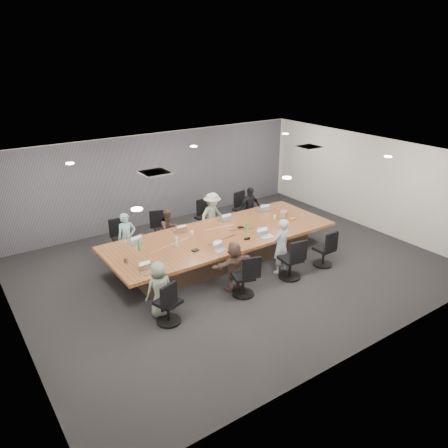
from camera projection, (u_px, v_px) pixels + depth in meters
floor at (233, 267)px, 11.04m from camera, size 10.00×8.00×0.00m
ceiling at (234, 159)px, 9.99m from camera, size 10.00×8.00×0.00m
wall_back at (159, 178)px, 13.57m from camera, size 10.00×0.00×2.80m
wall_front at (370, 284)px, 7.46m from camera, size 10.00×0.00×2.80m
wall_left at (9, 271)px, 7.89m from camera, size 0.00×8.00×2.80m
wall_right at (368, 182)px, 13.14m from camera, size 0.00×8.00×2.80m
curtain at (160, 179)px, 13.51m from camera, size 9.80×0.04×2.80m
conference_table at (222, 246)px, 11.27m from camera, size 6.00×2.20×0.74m
chair_0 at (122, 242)px, 11.51m from camera, size 0.60×0.60×0.80m
chair_1 at (163, 233)px, 12.15m from camera, size 0.64×0.64×0.76m
chair_2 at (206, 220)px, 12.87m from camera, size 0.67×0.67×0.86m
chair_3 at (242, 212)px, 13.59m from camera, size 0.63×0.63×0.82m
chair_4 at (168, 306)px, 8.69m from camera, size 0.67×0.67×0.78m
chair_5 at (243, 279)px, 9.67m from camera, size 0.66×0.66×0.78m
chair_6 at (290, 262)px, 10.40m from camera, size 0.63×0.63×0.83m
chair_7 at (324, 252)px, 11.01m from camera, size 0.52×0.52×0.76m
person_0 at (127, 238)px, 11.15m from camera, size 0.52×0.38×1.31m
laptop_0 at (135, 242)px, 10.69m from camera, size 0.37×0.29×0.02m
person_1 at (169, 230)px, 11.80m from camera, size 0.65×0.56×1.18m
laptop_1 at (178, 231)px, 11.32m from camera, size 0.31×0.24×0.02m
person_2 at (212, 216)px, 12.51m from camera, size 0.97×0.67×1.37m
laptop_2 at (223, 220)px, 12.06m from camera, size 0.32×0.23×0.02m
person_3 at (250, 208)px, 13.23m from camera, size 0.78×0.36×1.30m
laptop_3 at (261, 210)px, 12.77m from camera, size 0.34×0.26×0.02m
person_4 at (159, 289)px, 8.88m from camera, size 0.59×0.40×1.20m
laptop_4 at (147, 272)px, 9.24m from camera, size 0.31×0.22×0.02m
person_5 at (234, 266)px, 9.87m from camera, size 1.09×0.37×1.16m
laptop_5 at (220, 250)px, 10.22m from camera, size 0.30×0.22×0.02m
person_6 at (281, 246)px, 10.56m from camera, size 0.55×0.40×1.40m
laptop_6 at (267, 237)px, 10.96m from camera, size 0.35×0.26×0.02m
bottle_green_left at (139, 245)px, 10.21m from camera, size 0.08×0.08×0.25m
bottle_green_right at (247, 227)px, 11.24m from camera, size 0.07×0.07×0.25m
bottle_clear at (176, 241)px, 10.43m from camera, size 0.08×0.08×0.23m
cup_white_far at (192, 233)px, 11.08m from camera, size 0.11×0.11×0.11m
cup_white_near at (275, 217)px, 12.13m from camera, size 0.11×0.11×0.10m
mug_brown at (126, 260)px, 9.66m from camera, size 0.11×0.11×0.11m
mic_left at (195, 250)px, 10.21m from camera, size 0.17×0.13×0.03m
mic_right at (241, 227)px, 11.53m from camera, size 0.17×0.12×0.03m
stapler at (247, 239)px, 10.81m from camera, size 0.15×0.07×0.06m
canvas_bag at (284, 214)px, 12.29m from camera, size 0.32×0.30×0.15m
snack_packet at (293, 219)px, 12.08m from camera, size 0.19×0.14×0.04m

